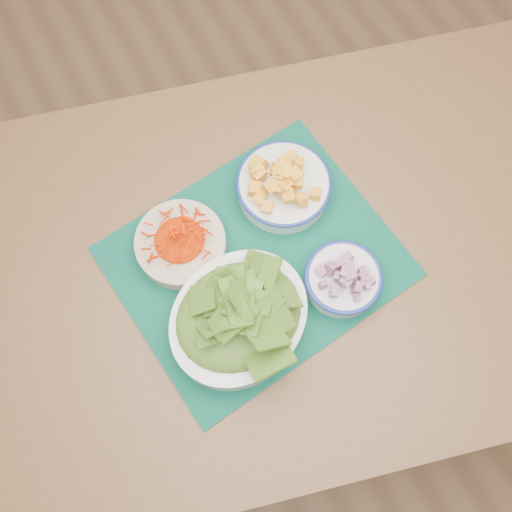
{
  "coord_description": "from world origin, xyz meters",
  "views": [
    {
      "loc": [
        0.04,
        -0.17,
        1.79
      ],
      "look_at": [
        0.2,
        0.13,
        0.78
      ],
      "focal_mm": 40.0,
      "sensor_mm": 36.0,
      "label": 1
    }
  ],
  "objects_px": {
    "table": "(291,267)",
    "squash_bowl": "(284,183)",
    "onion_bowl": "(343,278)",
    "carrot_bowl": "(180,242)",
    "placemat": "(256,261)",
    "lettuce_bowl": "(239,316)"
  },
  "relations": [
    {
      "from": "table",
      "to": "squash_bowl",
      "type": "height_order",
      "value": "squash_bowl"
    },
    {
      "from": "squash_bowl",
      "to": "onion_bowl",
      "type": "height_order",
      "value": "squash_bowl"
    },
    {
      "from": "table",
      "to": "squash_bowl",
      "type": "distance_m",
      "value": 0.19
    },
    {
      "from": "table",
      "to": "carrot_bowl",
      "type": "distance_m",
      "value": 0.25
    },
    {
      "from": "placemat",
      "to": "onion_bowl",
      "type": "bearing_deg",
      "value": -50.37
    },
    {
      "from": "placemat",
      "to": "squash_bowl",
      "type": "xyz_separation_m",
      "value": [
        0.12,
        0.1,
        0.04
      ]
    },
    {
      "from": "squash_bowl",
      "to": "onion_bowl",
      "type": "distance_m",
      "value": 0.22
    },
    {
      "from": "carrot_bowl",
      "to": "onion_bowl",
      "type": "height_order",
      "value": "onion_bowl"
    },
    {
      "from": "table",
      "to": "squash_bowl",
      "type": "xyz_separation_m",
      "value": [
        0.04,
        0.12,
        0.14
      ]
    },
    {
      "from": "squash_bowl",
      "to": "lettuce_bowl",
      "type": "xyz_separation_m",
      "value": [
        -0.2,
        -0.19,
        0.01
      ]
    },
    {
      "from": "carrot_bowl",
      "to": "onion_bowl",
      "type": "xyz_separation_m",
      "value": [
        0.23,
        -0.21,
        0.01
      ]
    },
    {
      "from": "placemat",
      "to": "carrot_bowl",
      "type": "xyz_separation_m",
      "value": [
        -0.11,
        0.09,
        0.03
      ]
    },
    {
      "from": "placemat",
      "to": "onion_bowl",
      "type": "relative_size",
      "value": 2.96
    },
    {
      "from": "onion_bowl",
      "to": "table",
      "type": "bearing_deg",
      "value": 115.07
    },
    {
      "from": "table",
      "to": "lettuce_bowl",
      "type": "relative_size",
      "value": 4.45
    },
    {
      "from": "carrot_bowl",
      "to": "onion_bowl",
      "type": "relative_size",
      "value": 1.32
    },
    {
      "from": "squash_bowl",
      "to": "onion_bowl",
      "type": "relative_size",
      "value": 1.29
    },
    {
      "from": "placemat",
      "to": "lettuce_bowl",
      "type": "xyz_separation_m",
      "value": [
        -0.08,
        -0.09,
        0.06
      ]
    },
    {
      "from": "placemat",
      "to": "onion_bowl",
      "type": "distance_m",
      "value": 0.17
    },
    {
      "from": "onion_bowl",
      "to": "lettuce_bowl",
      "type": "bearing_deg",
      "value": 173.21
    },
    {
      "from": "placemat",
      "to": "squash_bowl",
      "type": "distance_m",
      "value": 0.16
    },
    {
      "from": "squash_bowl",
      "to": "table",
      "type": "bearing_deg",
      "value": -109.28
    }
  ]
}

